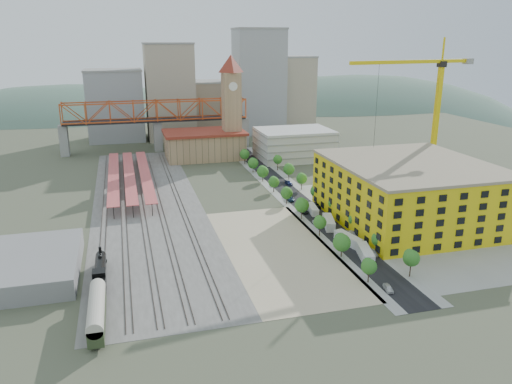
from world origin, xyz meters
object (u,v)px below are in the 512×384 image
object	(u,v)px
coach	(97,312)
site_trailer_d	(313,209)
site_trailer_a	(365,254)
tower_crane	(431,99)
construction_building	(409,192)
car_0	(388,288)
site_trailer_b	(348,239)
locomotive	(100,273)
site_trailer_c	(329,222)
clock_tower	(231,97)

from	to	relation	value
coach	site_trailer_d	world-z (taller)	coach
site_trailer_a	tower_crane	bearing A→B (deg)	59.83
construction_building	car_0	bearing A→B (deg)	-126.00
coach	site_trailer_a	distance (m)	67.70
site_trailer_b	locomotive	bearing A→B (deg)	171.80
site_trailer_c	coach	bearing A→B (deg)	-134.24
locomotive	car_0	size ratio (longest dim) A/B	5.69
site_trailer_b	site_trailer_c	world-z (taller)	site_trailer_c
construction_building	site_trailer_c	xyz separation A→B (m)	(-26.00, 1.17, -8.02)
construction_building	tower_crane	size ratio (longest dim) A/B	0.92
site_trailer_a	site_trailer_c	xyz separation A→B (m)	(0.00, 23.83, -0.03)
locomotive	construction_building	bearing A→B (deg)	11.09
locomotive	coach	bearing A→B (deg)	-90.00
site_trailer_b	car_0	size ratio (longest dim) A/B	2.48
locomotive	site_trailer_c	world-z (taller)	locomotive
construction_building	locomotive	xyz separation A→B (m)	(-92.00, -18.04, -7.32)
coach	site_trailer_d	xyz separation A→B (m)	(66.00, 52.09, -1.94)
locomotive	tower_crane	size ratio (longest dim) A/B	0.41
site_trailer_b	tower_crane	bearing A→B (deg)	25.93
coach	site_trailer_b	world-z (taller)	coach
construction_building	site_trailer_c	bearing A→B (deg)	177.43
site_trailer_a	construction_building	bearing A→B (deg)	55.39
locomotive	site_trailer_a	distance (m)	66.17
tower_crane	site_trailer_c	distance (m)	63.57
clock_tower	locomotive	xyz separation A→B (m)	(-58.00, -118.03, -26.60)
site_trailer_d	site_trailer_a	bearing A→B (deg)	-81.66
coach	car_0	distance (m)	63.09
site_trailer_a	site_trailer_c	bearing A→B (deg)	104.31
coach	tower_crane	world-z (taller)	tower_crane
coach	clock_tower	bearing A→B (deg)	67.15
car_0	tower_crane	bearing A→B (deg)	61.62
site_trailer_c	site_trailer_d	size ratio (longest dim) A/B	1.18
site_trailer_d	car_0	size ratio (longest dim) A/B	2.18
site_trailer_a	coach	bearing A→B (deg)	-152.89
clock_tower	site_trailer_c	size ratio (longest dim) A/B	5.13
locomotive	site_trailer_c	bearing A→B (deg)	16.22
clock_tower	car_0	bearing A→B (deg)	-87.95
tower_crane	site_trailer_c	world-z (taller)	tower_crane
coach	car_0	bearing A→B (deg)	-2.05
clock_tower	site_trailer_a	bearing A→B (deg)	-86.27
clock_tower	site_trailer_a	size ratio (longest dim) A/B	5.04
site_trailer_a	car_0	bearing A→B (deg)	-85.56
clock_tower	site_trailer_b	size ratio (longest dim) A/B	5.31
clock_tower	car_0	xyz separation A→B (m)	(5.00, -139.91, -28.02)
tower_crane	site_trailer_d	world-z (taller)	tower_crane
site_trailer_d	construction_building	bearing A→B (deg)	-20.71
coach	car_0	size ratio (longest dim) A/B	4.74
site_trailer_c	car_0	world-z (taller)	site_trailer_c
coach	site_trailer_b	size ratio (longest dim) A/B	1.91
site_trailer_b	car_0	xyz separation A→B (m)	(-3.00, -27.41, -0.67)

